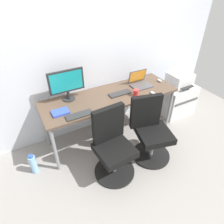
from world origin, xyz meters
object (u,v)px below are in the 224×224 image
at_px(coffee_mug, 136,93).
at_px(open_laptop, 140,82).
at_px(desktop_monitor, 67,83).
at_px(water_bottle_on_floor, 33,164).
at_px(office_chair_left, 113,146).
at_px(office_chair_right, 151,132).
at_px(printer, 180,80).
at_px(side_cabinet, 175,99).

bearing_deg(coffee_mug, open_laptop, 45.25).
xyz_separation_m(desktop_monitor, coffee_mug, (0.88, -0.37, -0.20)).
bearing_deg(water_bottle_on_floor, office_chair_left, -25.90).
bearing_deg(office_chair_left, coffee_mug, 35.57).
relative_size(office_chair_right, water_bottle_on_floor, 3.03).
xyz_separation_m(printer, desktop_monitor, (-1.94, 0.17, 0.34)).
bearing_deg(coffee_mug, side_cabinet, 10.36).
relative_size(desktop_monitor, coffee_mug, 5.22).
distance_m(side_cabinet, desktop_monitor, 2.08).
height_order(office_chair_right, water_bottle_on_floor, office_chair_right).
bearing_deg(open_laptop, side_cabinet, -2.97).
bearing_deg(printer, office_chair_left, -159.28).
bearing_deg(office_chair_left, desktop_monitor, 107.53).
distance_m(side_cabinet, water_bottle_on_floor, 2.64).
relative_size(water_bottle_on_floor, open_laptop, 1.00).
relative_size(desktop_monitor, open_laptop, 1.55).
bearing_deg(side_cabinet, coffee_mug, -169.64).
bearing_deg(open_laptop, office_chair_left, -141.48).
distance_m(printer, desktop_monitor, 1.98).
distance_m(open_laptop, coffee_mug, 0.34).
bearing_deg(coffee_mug, office_chair_left, -144.43).
distance_m(desktop_monitor, open_laptop, 1.14).
relative_size(office_chair_left, coffee_mug, 10.22).
bearing_deg(printer, desktop_monitor, 174.96).
distance_m(office_chair_right, printer, 1.29).
distance_m(office_chair_right, open_laptop, 0.83).
xyz_separation_m(side_cabinet, printer, (0.00, -0.00, 0.40)).
xyz_separation_m(printer, coffee_mug, (-1.07, -0.19, 0.13)).
height_order(office_chair_right, coffee_mug, office_chair_right).
bearing_deg(water_bottle_on_floor, printer, 3.93).
height_order(office_chair_right, side_cabinet, office_chair_right).
distance_m(office_chair_right, desktop_monitor, 1.31).
bearing_deg(side_cabinet, water_bottle_on_floor, -176.05).
height_order(office_chair_right, open_laptop, open_laptop).
relative_size(office_chair_left, water_bottle_on_floor, 3.03).
xyz_separation_m(open_laptop, coffee_mug, (-0.24, -0.24, -0.01)).
xyz_separation_m(desktop_monitor, open_laptop, (1.11, -0.13, -0.19)).
bearing_deg(open_laptop, office_chair_right, -110.89).
bearing_deg(desktop_monitor, open_laptop, -6.53).
relative_size(printer, desktop_monitor, 0.83).
height_order(printer, open_laptop, open_laptop).
relative_size(office_chair_right, printer, 2.35).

